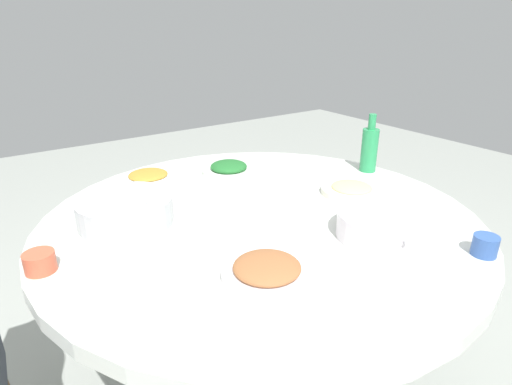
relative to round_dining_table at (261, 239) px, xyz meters
The scene contains 10 objects.
round_dining_table is the anchor object (origin of this frame).
rice_bowl 0.43m from the round_dining_table, 152.60° to the left, with size 0.28×0.28×0.09m.
soup_bowl 0.39m from the round_dining_table, 57.55° to the right, with size 0.27×0.27×0.07m.
dish_stirfry 0.36m from the round_dining_table, 123.01° to the right, with size 0.22×0.22×0.04m.
dish_greens 0.42m from the round_dining_table, 72.99° to the left, with size 0.21×0.21×0.05m.
dish_tofu_braise 0.54m from the round_dining_table, 109.10° to the left, with size 0.19×0.19×0.04m.
dish_noodles 0.38m from the round_dining_table, ahead, with size 0.21×0.21×0.04m.
green_bottle 0.64m from the round_dining_table, ahead, with size 0.07×0.07×0.23m.
tea_cup_near 0.64m from the round_dining_table, 57.43° to the right, with size 0.06×0.06×0.06m, color #31549A.
tea_cup_far 0.64m from the round_dining_table, behind, with size 0.08×0.08×0.05m, color #C25338.
Camera 1 is at (-0.70, -0.99, 1.35)m, focal length 29.81 mm.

